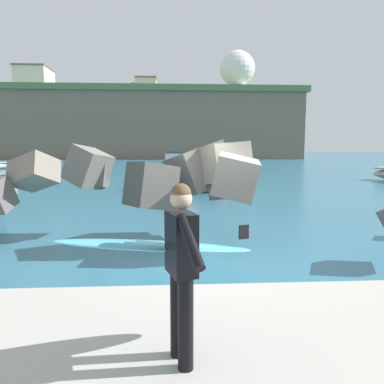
# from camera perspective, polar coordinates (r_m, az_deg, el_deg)

# --- Properties ---
(ground_plane) EXTENTS (400.00, 400.00, 0.00)m
(ground_plane) POSITION_cam_1_polar(r_m,az_deg,el_deg) (7.59, 2.97, -10.99)
(ground_plane) COLOR #2D6B84
(walkway_path) EXTENTS (48.00, 4.40, 0.24)m
(walkway_path) POSITION_cam_1_polar(r_m,az_deg,el_deg) (3.96, 10.15, -27.27)
(walkway_path) COLOR #B2ADA3
(walkway_path) RESTS_ON ground
(breakwater_jetty) EXTENTS (33.42, 7.12, 2.79)m
(breakwater_jetty) POSITION_cam_1_polar(r_m,az_deg,el_deg) (9.09, -20.45, 0.36)
(breakwater_jetty) COLOR #4C4944
(breakwater_jetty) RESTS_ON ground
(surfer_with_board) EXTENTS (2.10, 1.40, 1.78)m
(surfer_with_board) POSITION_cam_1_polar(r_m,az_deg,el_deg) (3.61, -2.77, -10.22)
(surfer_with_board) COLOR black
(surfer_with_board) RESTS_ON walkway_path
(boat_near_left) EXTENTS (4.85, 3.74, 2.15)m
(boat_near_left) POSITION_cam_1_polar(r_m,az_deg,el_deg) (19.85, -1.05, 2.20)
(boat_near_left) COLOR maroon
(boat_near_left) RESTS_ON ground
(headland_bluff) EXTENTS (78.04, 42.74, 14.49)m
(headland_bluff) POSITION_cam_1_polar(r_m,az_deg,el_deg) (93.48, -10.54, 9.90)
(headland_bluff) COLOR #756651
(headland_bluff) RESTS_ON ground
(radar_dome) EXTENTS (8.31, 8.31, 10.58)m
(radar_dome) POSITION_cam_1_polar(r_m,az_deg,el_deg) (90.87, 7.12, 18.28)
(radar_dome) COLOR silver
(radar_dome) RESTS_ON headland_bluff
(station_building_west) EXTENTS (5.49, 6.46, 4.23)m
(station_building_west) POSITION_cam_1_polar(r_m,az_deg,el_deg) (99.53, -7.66, 15.18)
(station_building_west) COLOR beige
(station_building_west) RESTS_ON headland_bluff
(station_building_central) EXTENTS (5.23, 7.27, 4.99)m
(station_building_central) POSITION_cam_1_polar(r_m,az_deg,el_deg) (95.17, -7.18, 15.80)
(station_building_central) COLOR beige
(station_building_central) RESTS_ON headland_bluff
(station_building_east) EXTENTS (6.97, 7.93, 5.48)m
(station_building_east) POSITION_cam_1_polar(r_m,az_deg,el_deg) (91.12, -23.52, 15.85)
(station_building_east) COLOR silver
(station_building_east) RESTS_ON headland_bluff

